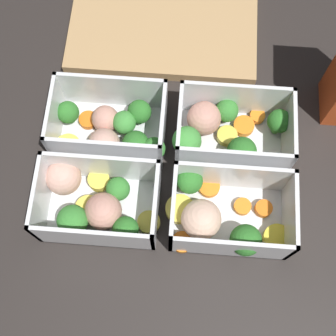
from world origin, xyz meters
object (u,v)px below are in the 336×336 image
container_near_right (221,216)px  container_far_left (113,128)px  container_far_right (226,132)px  container_near_left (94,203)px

container_near_right → container_far_left: same height
container_far_left → container_far_right: 0.15m
container_near_right → container_far_left: (-0.15, 0.11, -0.00)m
container_near_left → container_far_right: (0.16, 0.11, 0.00)m
container_near_left → container_far_right: 0.20m
container_near_left → container_far_left: 0.11m
container_near_left → container_near_right: size_ratio=0.93×
container_far_right → container_far_left: bearing=-177.8°
container_near_right → container_far_right: bearing=88.6°
container_near_right → container_far_left: bearing=143.7°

